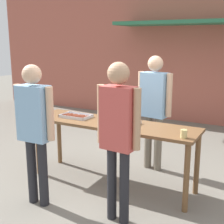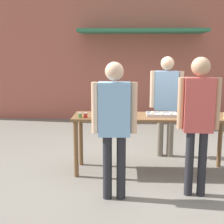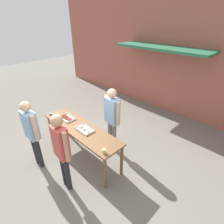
{
  "view_description": "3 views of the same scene",
  "coord_description": "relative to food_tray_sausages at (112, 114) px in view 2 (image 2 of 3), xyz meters",
  "views": [
    {
      "loc": [
        2.0,
        -3.67,
        2.04
      ],
      "look_at": [
        0.0,
        0.0,
        1.06
      ],
      "focal_mm": 50.0,
      "sensor_mm": 36.0,
      "label": 1
    },
    {
      "loc": [
        -0.41,
        -4.73,
        1.86
      ],
      "look_at": [
        -0.61,
        0.01,
        0.96
      ],
      "focal_mm": 50.0,
      "sensor_mm": 36.0,
      "label": 2
    },
    {
      "loc": [
        3.06,
        -1.98,
        3.31
      ],
      "look_at": [
        0.32,
        0.78,
        1.17
      ],
      "focal_mm": 28.0,
      "sensor_mm": 36.0,
      "label": 3
    }
  ],
  "objects": [
    {
      "name": "person_customer_with_cup",
      "position": [
        1.13,
        -0.82,
        0.18
      ],
      "size": [
        0.53,
        0.24,
        1.81
      ],
      "rotation": [
        0.0,
        0.0,
        3.07
      ],
      "color": "#232328",
      "rests_on": "ground"
    },
    {
      "name": "ground_plane",
      "position": [
        0.61,
        -0.01,
        -0.92
      ],
      "size": [
        24.0,
        24.0,
        0.0
      ],
      "primitive_type": "plane",
      "color": "slate"
    },
    {
      "name": "building_facade_back",
      "position": [
        0.61,
        3.97,
        1.33
      ],
      "size": [
        12.0,
        1.11,
        4.5
      ],
      "color": "#A85647",
      "rests_on": "ground"
    },
    {
      "name": "person_server_behind_table",
      "position": [
        0.93,
        0.77,
        0.16
      ],
      "size": [
        0.58,
        0.28,
        1.8
      ],
      "rotation": [
        0.0,
        0.0,
        -0.15
      ],
      "color": "#756B5B",
      "rests_on": "ground"
    },
    {
      "name": "food_tray_buns",
      "position": [
        0.75,
        -0.0,
        0.01
      ],
      "size": [
        0.46,
        0.27,
        0.06
      ],
      "color": "silver",
      "rests_on": "serving_table"
    },
    {
      "name": "condiment_jar_mustard",
      "position": [
        -0.47,
        -0.22,
        0.02
      ],
      "size": [
        0.06,
        0.06,
        0.07
      ],
      "color": "#567A38",
      "rests_on": "serving_table"
    },
    {
      "name": "food_tray_sausages",
      "position": [
        0.0,
        0.0,
        0.0
      ],
      "size": [
        0.44,
        0.28,
        0.04
      ],
      "color": "silver",
      "rests_on": "serving_table"
    },
    {
      "name": "serving_table",
      "position": [
        0.61,
        -0.01,
        -0.13
      ],
      "size": [
        2.42,
        0.65,
        0.91
      ],
      "color": "brown",
      "rests_on": "ground"
    },
    {
      "name": "condiment_jar_ketchup",
      "position": [
        -0.39,
        -0.21,
        0.02
      ],
      "size": [
        0.06,
        0.06,
        0.07
      ],
      "color": "#B22319",
      "rests_on": "serving_table"
    },
    {
      "name": "person_customer_holding_hotdog",
      "position": [
        0.07,
        -0.96,
        0.14
      ],
      "size": [
        0.57,
        0.23,
        1.76
      ],
      "rotation": [
        0.0,
        0.0,
        3.17
      ],
      "color": "#232328",
      "rests_on": "ground"
    }
  ]
}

